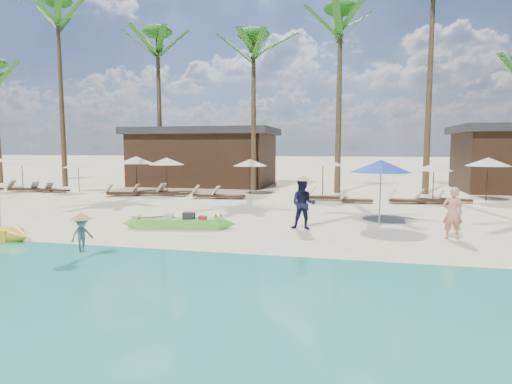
# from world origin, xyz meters

# --- Properties ---
(ground) EXTENTS (240.00, 240.00, 0.00)m
(ground) POSITION_xyz_m (0.00, 0.00, 0.00)
(ground) COLOR beige
(ground) RESTS_ON ground
(wet_sand_strip) EXTENTS (240.00, 4.50, 0.01)m
(wet_sand_strip) POSITION_xyz_m (0.00, -5.00, 0.00)
(wet_sand_strip) COLOR tan
(wet_sand_strip) RESTS_ON ground
(green_canoe) EXTENTS (4.56, 1.11, 0.58)m
(green_canoe) POSITION_xyz_m (-2.85, 0.56, 0.20)
(green_canoe) COLOR #63CE3E
(green_canoe) RESTS_ON ground
(tourist) EXTENTS (0.62, 0.42, 1.65)m
(tourist) POSITION_xyz_m (6.19, 0.83, 0.82)
(tourist) COLOR tan
(tourist) RESTS_ON ground
(vendor_green) EXTENTS (0.88, 0.69, 1.78)m
(vendor_green) POSITION_xyz_m (1.46, 1.37, 0.89)
(vendor_green) COLOR #141737
(vendor_green) RESTS_ON ground
(vendor_yellow) EXTENTS (0.56, 0.68, 0.91)m
(vendor_yellow) POSITION_xyz_m (-3.63, -3.85, 0.64)
(vendor_yellow) COLOR gray
(vendor_yellow) RESTS_ON ground
(blue_umbrella) EXTENTS (2.24, 2.24, 2.41)m
(blue_umbrella) POSITION_xyz_m (4.12, 2.86, 2.18)
(blue_umbrella) COLOR #99999E
(blue_umbrella) RESTS_ON ground
(resort_parasol_1) EXTENTS (2.02, 2.02, 2.08)m
(resort_parasol_1) POSITION_xyz_m (-18.14, 10.54, 1.87)
(resort_parasol_1) COLOR #362016
(resort_parasol_1) RESTS_ON ground
(lounger_1_left) EXTENTS (2.08, 1.05, 0.68)m
(lounger_1_left) POSITION_xyz_m (-17.74, 10.00, 0.23)
(lounger_1_left) COLOR #362016
(lounger_1_left) RESTS_ON ground
(lounger_1_right) EXTENTS (1.83, 0.84, 0.60)m
(lounger_1_right) POSITION_xyz_m (-16.37, 10.13, 0.20)
(lounger_1_right) COLOR #362016
(lounger_1_right) RESTS_ON ground
(resort_parasol_2) EXTENTS (1.89, 1.89, 1.95)m
(resort_parasol_2) POSITION_xyz_m (-14.06, 10.73, 1.76)
(resort_parasol_2) COLOR #362016
(resort_parasol_2) RESTS_ON ground
(lounger_2_left) EXTENTS (1.76, 0.80, 0.58)m
(lounger_2_left) POSITION_xyz_m (-15.34, 10.18, 0.19)
(lounger_2_left) COLOR #362016
(lounger_2_left) RESTS_ON ground
(resort_parasol_3) EXTENTS (2.23, 2.23, 2.30)m
(resort_parasol_3) POSITION_xyz_m (-10.12, 10.96, 2.07)
(resort_parasol_3) COLOR #362016
(resort_parasol_3) RESTS_ON ground
(lounger_3_left) EXTENTS (1.98, 1.12, 0.64)m
(lounger_3_left) POSITION_xyz_m (-10.24, 9.23, 0.21)
(lounger_3_left) COLOR #362016
(lounger_3_left) RESTS_ON ground
(lounger_3_right) EXTENTS (1.82, 0.87, 0.59)m
(lounger_3_right) POSITION_xyz_m (-8.98, 9.92, 0.20)
(lounger_3_right) COLOR #362016
(lounger_3_right) RESTS_ON ground
(resort_parasol_4) EXTENTS (2.17, 2.17, 2.24)m
(resort_parasol_4) POSITION_xyz_m (-7.99, 10.78, 2.02)
(resort_parasol_4) COLOR #362016
(resort_parasol_4) RESTS_ON ground
(lounger_4_left) EXTENTS (1.95, 0.81, 0.64)m
(lounger_4_left) POSITION_xyz_m (-7.35, 9.94, 0.21)
(lounger_4_left) COLOR #362016
(lounger_4_left) RESTS_ON ground
(lounger_4_right) EXTENTS (1.95, 0.81, 0.64)m
(lounger_4_right) POSITION_xyz_m (-4.92, 9.35, 0.21)
(lounger_4_right) COLOR #362016
(lounger_4_right) RESTS_ON ground
(resort_parasol_5) EXTENTS (2.09, 2.09, 2.16)m
(resort_parasol_5) POSITION_xyz_m (-2.96, 11.67, 1.94)
(resort_parasol_5) COLOR #362016
(resort_parasol_5) RESTS_ON ground
(lounger_5_left) EXTENTS (1.85, 0.64, 0.62)m
(lounger_5_left) POSITION_xyz_m (-3.74, 9.33, 0.21)
(lounger_5_left) COLOR #362016
(lounger_5_left) RESTS_ON ground
(resort_parasol_6) EXTENTS (2.25, 2.25, 2.32)m
(resort_parasol_6) POSITION_xyz_m (1.48, 10.38, 2.09)
(resort_parasol_6) COLOR #362016
(resort_parasol_6) RESTS_ON ground
(lounger_6_left) EXTENTS (1.81, 0.64, 0.61)m
(lounger_6_left) POSITION_xyz_m (1.57, 9.95, 0.20)
(lounger_6_left) COLOR #362016
(lounger_6_left) RESTS_ON ground
(lounger_6_right) EXTENTS (1.71, 0.71, 0.56)m
(lounger_6_right) POSITION_xyz_m (3.22, 9.09, 0.19)
(lounger_6_right) COLOR #362016
(lounger_6_right) RESTS_ON ground
(resort_parasol_7) EXTENTS (1.96, 1.96, 2.02)m
(resort_parasol_7) POSITION_xyz_m (7.30, 10.85, 1.82)
(resort_parasol_7) COLOR #362016
(resort_parasol_7) RESTS_ON ground
(lounger_7_left) EXTENTS (1.89, 0.70, 0.63)m
(lounger_7_left) POSITION_xyz_m (5.70, 9.48, 0.21)
(lounger_7_left) COLOR #362016
(lounger_7_left) RESTS_ON ground
(lounger_7_right) EXTENTS (1.95, 1.07, 0.63)m
(lounger_7_right) POSITION_xyz_m (7.14, 9.80, 0.21)
(lounger_7_right) COLOR #362016
(lounger_7_right) RESTS_ON ground
(resort_parasol_8) EXTENTS (2.25, 2.25, 2.32)m
(resort_parasol_8) POSITION_xyz_m (10.08, 11.46, 2.09)
(resort_parasol_8) COLOR #362016
(resort_parasol_8) RESTS_ON ground
(lounger_8_left) EXTENTS (1.72, 0.63, 0.57)m
(lounger_8_left) POSITION_xyz_m (8.21, 10.42, 0.19)
(lounger_8_left) COLOR #362016
(lounger_8_left) RESTS_ON ground
(palm_1) EXTENTS (2.08, 2.08, 13.60)m
(palm_1) POSITION_xyz_m (-17.59, 14.06, 10.82)
(palm_1) COLOR brown
(palm_1) RESTS_ON ground
(palm_2) EXTENTS (2.08, 2.08, 11.33)m
(palm_2) POSITION_xyz_m (-10.45, 15.08, 9.18)
(palm_2) COLOR brown
(palm_2) RESTS_ON ground
(palm_3) EXTENTS (2.08, 2.08, 10.52)m
(palm_3) POSITION_xyz_m (-3.36, 14.27, 8.58)
(palm_3) COLOR brown
(palm_3) RESTS_ON ground
(palm_4) EXTENTS (2.08, 2.08, 11.70)m
(palm_4) POSITION_xyz_m (2.15, 14.01, 9.45)
(palm_4) COLOR brown
(palm_4) RESTS_ON ground
(palm_5) EXTENTS (2.08, 2.08, 13.60)m
(palm_5) POSITION_xyz_m (7.45, 14.38, 10.82)
(palm_5) COLOR brown
(palm_5) RESTS_ON ground
(pavilion_west) EXTENTS (10.80, 6.60, 4.30)m
(pavilion_west) POSITION_xyz_m (-8.00, 17.50, 2.19)
(pavilion_west) COLOR #362016
(pavilion_west) RESTS_ON ground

